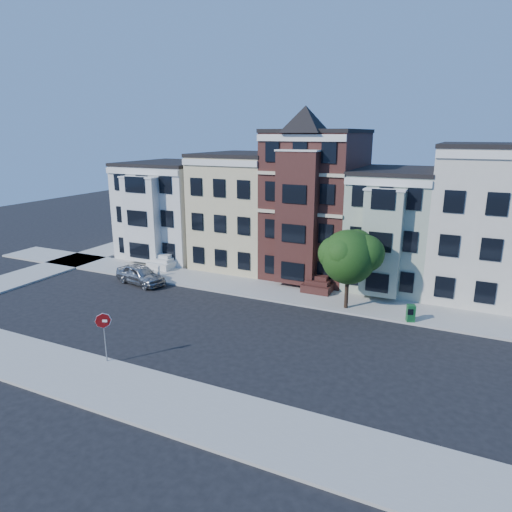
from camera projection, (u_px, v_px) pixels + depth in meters
The scene contains 14 objects.
ground at pixel (240, 334), 28.06m from camera, with size 120.00×120.00×0.00m, color black.
far_sidewalk at pixel (288, 293), 35.01m from camera, with size 60.00×4.00×0.15m, color #9E9B93.
near_sidewalk at pixel (160, 400), 21.07m from camera, with size 60.00×4.00×0.15m, color #9E9B93.
cross_sidewalk at pixel (0, 284), 37.18m from camera, with size 4.00×60.00×0.15m, color #9E9B93.
house_white at pixel (173, 210), 45.76m from camera, with size 8.00×9.00×9.00m, color silver.
house_yellow at pixel (244, 211), 42.30m from camera, with size 7.00×9.00×10.00m, color #CCBC8D.
house_brown at pixel (317, 205), 39.13m from camera, with size 7.00×9.00×12.00m, color #3E1D18.
house_green at pixel (393, 229), 36.82m from camera, with size 6.00×9.00×9.00m, color #99A790.
house_cream at pixel (491, 224), 33.66m from camera, with size 8.00×9.00×11.00m, color beige.
street_tree at pixel (348, 261), 31.07m from camera, with size 5.90×5.90×6.87m, color #235114, non-canonical shape.
parked_car at pixel (140, 275), 37.31m from camera, with size 1.87×4.66×1.59m, color #93959A.
newspaper_box at pixel (411, 313), 29.53m from camera, with size 0.50×0.45×1.12m, color #185D2C.
fire_hydrant at pixel (159, 272), 39.05m from camera, with size 0.25×0.25×0.71m, color silver.
stop_sign at pixel (105, 334), 24.10m from camera, with size 0.85×0.12×3.10m, color #A20B0C, non-canonical shape.
Camera 1 is at (12.03, -22.88, 11.98)m, focal length 32.00 mm.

